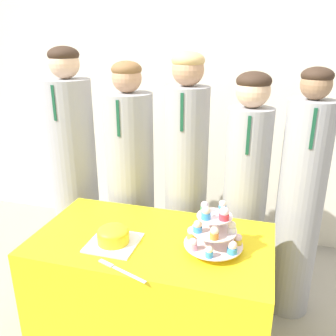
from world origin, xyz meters
TOP-DOWN VIEW (x-y plane):
  - wall_back at (0.00, 1.78)m, footprint 9.00×0.06m
  - table at (0.00, 0.34)m, footprint 1.24×0.68m
  - round_cake at (-0.17, 0.23)m, footprint 0.24×0.24m
  - cake_knife at (-0.09, 0.05)m, footprint 0.26×0.11m
  - cupcake_stand at (0.32, 0.31)m, footprint 0.29×0.29m
  - student_0 at (-0.77, 0.90)m, footprint 0.32×0.32m
  - student_1 at (-0.34, 0.90)m, footprint 0.32×0.32m
  - student_2 at (0.05, 0.90)m, footprint 0.27×0.28m
  - student_3 at (0.43, 0.90)m, footprint 0.27×0.27m
  - student_4 at (0.76, 0.90)m, footprint 0.27×0.27m

SIDE VIEW (x-z plane):
  - table at x=0.00m, z-range 0.00..0.72m
  - cake_knife at x=-0.09m, z-range 0.71..0.72m
  - student_1 at x=-0.34m, z-range -0.04..1.53m
  - student_4 at x=0.76m, z-range -0.03..1.52m
  - student_3 at x=0.43m, z-range -0.02..1.51m
  - round_cake at x=-0.17m, z-range 0.71..0.81m
  - student_0 at x=-0.77m, z-range -0.04..1.61m
  - student_2 at x=0.05m, z-range -0.02..1.61m
  - cupcake_stand at x=0.32m, z-range 0.70..0.96m
  - wall_back at x=0.00m, z-range 0.00..2.70m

